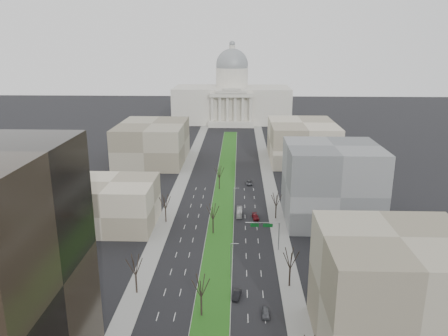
% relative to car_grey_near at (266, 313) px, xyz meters
% --- Properties ---
extents(ground, '(600.00, 600.00, 0.00)m').
position_rel_car_grey_near_xyz_m(ground, '(-11.17, 79.49, -0.66)').
color(ground, black).
rests_on(ground, ground).
extents(median, '(8.00, 222.03, 0.20)m').
position_rel_car_grey_near_xyz_m(median, '(-11.17, 78.48, -0.56)').
color(median, '#999993').
rests_on(median, ground).
extents(sidewalk_left, '(5.00, 330.00, 0.15)m').
position_rel_car_grey_near_xyz_m(sidewalk_left, '(-28.67, 54.49, -0.59)').
color(sidewalk_left, gray).
rests_on(sidewalk_left, ground).
extents(sidewalk_right, '(5.00, 330.00, 0.15)m').
position_rel_car_grey_near_xyz_m(sidewalk_right, '(6.33, 54.49, -0.59)').
color(sidewalk_right, gray).
rests_on(sidewalk_right, ground).
extents(capitol, '(80.00, 46.00, 55.00)m').
position_rel_car_grey_near_xyz_m(capitol, '(-11.17, 229.08, 15.64)').
color(capitol, beige).
rests_on(capitol, ground).
extents(building_beige_left, '(26.00, 22.00, 14.00)m').
position_rel_car_grey_near_xyz_m(building_beige_left, '(-44.17, 44.49, 6.34)').
color(building_beige_left, gray).
rests_on(building_beige_left, ground).
extents(building_tan_right, '(26.00, 24.00, 22.00)m').
position_rel_car_grey_near_xyz_m(building_tan_right, '(21.83, -8.51, 10.34)').
color(building_tan_right, gray).
rests_on(building_tan_right, ground).
extents(building_grey_right, '(28.00, 26.00, 24.00)m').
position_rel_car_grey_near_xyz_m(building_grey_right, '(22.83, 51.49, 11.34)').
color(building_grey_right, slate).
rests_on(building_grey_right, ground).
extents(building_far_left, '(30.00, 40.00, 18.00)m').
position_rel_car_grey_near_xyz_m(building_far_left, '(-46.17, 119.49, 8.34)').
color(building_far_left, gray).
rests_on(building_far_left, ground).
extents(building_far_right, '(30.00, 40.00, 18.00)m').
position_rel_car_grey_near_xyz_m(building_far_right, '(23.83, 124.49, 8.34)').
color(building_far_right, gray).
rests_on(building_far_right, ground).
extents(tree_left_mid, '(5.40, 5.40, 9.72)m').
position_rel_car_grey_near_xyz_m(tree_left_mid, '(-28.37, 7.49, 6.33)').
color(tree_left_mid, black).
rests_on(tree_left_mid, ground).
extents(tree_left_far, '(5.28, 5.28, 9.50)m').
position_rel_car_grey_near_xyz_m(tree_left_far, '(-28.37, 47.49, 6.18)').
color(tree_left_far, black).
rests_on(tree_left_far, ground).
extents(tree_right_mid, '(5.52, 5.52, 9.94)m').
position_rel_car_grey_near_xyz_m(tree_right_mid, '(6.03, 11.49, 6.49)').
color(tree_right_mid, black).
rests_on(tree_right_mid, ground).
extents(tree_right_far, '(5.04, 5.04, 9.07)m').
position_rel_car_grey_near_xyz_m(tree_right_far, '(6.03, 51.49, 5.86)').
color(tree_right_far, black).
rests_on(tree_right_far, ground).
extents(tree_median_a, '(5.40, 5.40, 9.72)m').
position_rel_car_grey_near_xyz_m(tree_median_a, '(-13.17, -0.51, 6.33)').
color(tree_median_a, black).
rests_on(tree_median_a, ground).
extents(tree_median_b, '(5.40, 5.40, 9.72)m').
position_rel_car_grey_near_xyz_m(tree_median_b, '(-13.17, 39.49, 6.33)').
color(tree_median_b, black).
rests_on(tree_median_b, ground).
extents(tree_median_c, '(5.40, 5.40, 9.72)m').
position_rel_car_grey_near_xyz_m(tree_median_c, '(-13.17, 79.49, 6.33)').
color(tree_median_c, black).
rests_on(tree_median_c, ground).
extents(streetlamp_median_b, '(1.90, 0.20, 9.16)m').
position_rel_car_grey_near_xyz_m(streetlamp_median_b, '(-7.41, 14.49, 4.14)').
color(streetlamp_median_b, gray).
rests_on(streetlamp_median_b, ground).
extents(streetlamp_median_c, '(1.90, 0.20, 9.16)m').
position_rel_car_grey_near_xyz_m(streetlamp_median_c, '(-7.41, 54.49, 4.14)').
color(streetlamp_median_c, gray).
rests_on(streetlamp_median_c, ground).
extents(mast_arm_signs, '(9.12, 0.24, 8.09)m').
position_rel_car_grey_near_xyz_m(mast_arm_signs, '(2.32, 29.52, 5.44)').
color(mast_arm_signs, gray).
rests_on(mast_arm_signs, ground).
extents(car_grey_near, '(1.72, 3.96, 1.33)m').
position_rel_car_grey_near_xyz_m(car_grey_near, '(0.00, 0.00, 0.00)').
color(car_grey_near, '#4E4F55').
rests_on(car_grey_near, ground).
extents(car_black, '(2.17, 4.43, 1.40)m').
position_rel_car_grey_near_xyz_m(car_black, '(-5.97, 6.46, 0.03)').
color(car_black, black).
rests_on(car_black, ground).
extents(car_red, '(2.50, 4.87, 1.35)m').
position_rel_car_grey_near_xyz_m(car_red, '(-0.40, 51.13, 0.01)').
color(car_red, maroon).
rests_on(car_red, ground).
extents(car_grey_far, '(2.48, 5.01, 1.37)m').
position_rel_car_grey_near_xyz_m(car_grey_far, '(-1.74, 86.05, 0.02)').
color(car_grey_far, '#52545A').
rests_on(car_grey_far, ground).
extents(box_van, '(1.81, 7.43, 2.06)m').
position_rel_car_grey_near_xyz_m(box_van, '(-5.50, 54.01, 0.37)').
color(box_van, white).
rests_on(box_van, ground).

